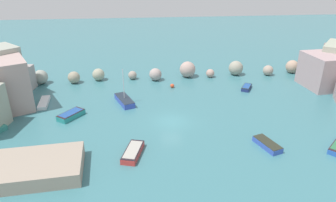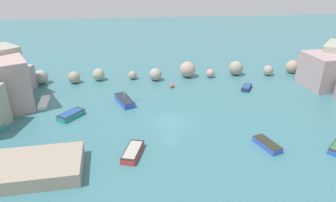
{
  "view_description": "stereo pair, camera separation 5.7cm",
  "coord_description": "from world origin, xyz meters",
  "px_view_note": "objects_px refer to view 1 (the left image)",
  "views": [
    {
      "loc": [
        -4.01,
        -33.05,
        17.66
      ],
      "look_at": [
        0.0,
        3.9,
        1.0
      ],
      "focal_mm": 32.8,
      "sensor_mm": 36.0,
      "label": 1
    },
    {
      "loc": [
        -3.95,
        -33.06,
        17.66
      ],
      "look_at": [
        0.0,
        3.9,
        1.0
      ],
      "focal_mm": 32.8,
      "sensor_mm": 36.0,
      "label": 2
    }
  ],
  "objects_px": {
    "moored_boat_6": "(267,144)",
    "moored_boat_2": "(133,152)",
    "moored_boat_4": "(247,87)",
    "moored_boat_7": "(44,103)",
    "moored_boat_1": "(71,115)",
    "stone_dock": "(33,168)",
    "channel_buoy": "(172,86)",
    "moored_boat_0": "(125,100)"
  },
  "relations": [
    {
      "from": "moored_boat_1",
      "to": "moored_boat_4",
      "type": "relative_size",
      "value": 1.27
    },
    {
      "from": "moored_boat_1",
      "to": "moored_boat_2",
      "type": "height_order",
      "value": "moored_boat_1"
    },
    {
      "from": "moored_boat_6",
      "to": "moored_boat_7",
      "type": "bearing_deg",
      "value": 44.64
    },
    {
      "from": "channel_buoy",
      "to": "moored_boat_6",
      "type": "relative_size",
      "value": 0.18
    },
    {
      "from": "moored_boat_6",
      "to": "moored_boat_4",
      "type": "bearing_deg",
      "value": -29.74
    },
    {
      "from": "stone_dock",
      "to": "moored_boat_4",
      "type": "distance_m",
      "value": 32.15
    },
    {
      "from": "stone_dock",
      "to": "moored_boat_4",
      "type": "relative_size",
      "value": 3.07
    },
    {
      "from": "moored_boat_4",
      "to": "moored_boat_7",
      "type": "distance_m",
      "value": 29.67
    },
    {
      "from": "moored_boat_0",
      "to": "moored_boat_4",
      "type": "xyz_separation_m",
      "value": [
        18.58,
        3.17,
        -0.11
      ]
    },
    {
      "from": "moored_boat_6",
      "to": "moored_boat_7",
      "type": "distance_m",
      "value": 29.53
    },
    {
      "from": "stone_dock",
      "to": "moored_boat_4",
      "type": "height_order",
      "value": "stone_dock"
    },
    {
      "from": "moored_boat_2",
      "to": "moored_boat_6",
      "type": "height_order",
      "value": "moored_boat_2"
    },
    {
      "from": "moored_boat_1",
      "to": "stone_dock",
      "type": "bearing_deg",
      "value": 30.87
    },
    {
      "from": "moored_boat_0",
      "to": "moored_boat_7",
      "type": "xyz_separation_m",
      "value": [
        -11.0,
        0.77,
        -0.16
      ]
    },
    {
      "from": "moored_boat_4",
      "to": "moored_boat_0",
      "type": "bearing_deg",
      "value": -49.3
    },
    {
      "from": "moored_boat_6",
      "to": "moored_boat_2",
      "type": "bearing_deg",
      "value": 71.92
    },
    {
      "from": "moored_boat_4",
      "to": "moored_boat_7",
      "type": "relative_size",
      "value": 0.69
    },
    {
      "from": "moored_boat_2",
      "to": "moored_boat_4",
      "type": "bearing_deg",
      "value": -31.26
    },
    {
      "from": "moored_boat_4",
      "to": "moored_boat_6",
      "type": "relative_size",
      "value": 0.8
    },
    {
      "from": "moored_boat_1",
      "to": "moored_boat_6",
      "type": "bearing_deg",
      "value": 104.89
    },
    {
      "from": "stone_dock",
      "to": "moored_boat_1",
      "type": "xyz_separation_m",
      "value": [
        1.38,
        11.29,
        -0.31
      ]
    },
    {
      "from": "channel_buoy",
      "to": "moored_boat_1",
      "type": "height_order",
      "value": "moored_boat_1"
    },
    {
      "from": "moored_boat_1",
      "to": "moored_boat_4",
      "type": "bearing_deg",
      "value": 143.07
    },
    {
      "from": "moored_boat_4",
      "to": "channel_buoy",
      "type": "bearing_deg",
      "value": -68.34
    },
    {
      "from": "moored_boat_4",
      "to": "moored_boat_1",
      "type": "bearing_deg",
      "value": -43.72
    },
    {
      "from": "stone_dock",
      "to": "moored_boat_1",
      "type": "height_order",
      "value": "stone_dock"
    },
    {
      "from": "channel_buoy",
      "to": "moored_boat_6",
      "type": "distance_m",
      "value": 19.59
    },
    {
      "from": "stone_dock",
      "to": "moored_boat_7",
      "type": "distance_m",
      "value": 16.05
    },
    {
      "from": "moored_boat_6",
      "to": "moored_boat_7",
      "type": "relative_size",
      "value": 0.85
    },
    {
      "from": "moored_boat_2",
      "to": "moored_boat_6",
      "type": "bearing_deg",
      "value": -74.01
    },
    {
      "from": "moored_boat_6",
      "to": "moored_boat_1",
      "type": "bearing_deg",
      "value": 49.28
    },
    {
      "from": "channel_buoy",
      "to": "moored_boat_2",
      "type": "distance_m",
      "value": 18.89
    },
    {
      "from": "stone_dock",
      "to": "moored_boat_6",
      "type": "xyz_separation_m",
      "value": [
        23.13,
        2.09,
        -0.37
      ]
    },
    {
      "from": "moored_boat_1",
      "to": "moored_boat_4",
      "type": "xyz_separation_m",
      "value": [
        25.16,
        6.86,
        -0.07
      ]
    },
    {
      "from": "stone_dock",
      "to": "moored_boat_0",
      "type": "distance_m",
      "value": 16.97
    },
    {
      "from": "channel_buoy",
      "to": "moored_boat_0",
      "type": "height_order",
      "value": "moored_boat_0"
    },
    {
      "from": "moored_boat_2",
      "to": "moored_boat_4",
      "type": "relative_size",
      "value": 1.42
    },
    {
      "from": "channel_buoy",
      "to": "moored_boat_7",
      "type": "xyz_separation_m",
      "value": [
        -18.27,
        -4.26,
        -0.08
      ]
    },
    {
      "from": "moored_boat_0",
      "to": "moored_boat_2",
      "type": "height_order",
      "value": "moored_boat_0"
    },
    {
      "from": "channel_buoy",
      "to": "moored_boat_2",
      "type": "bearing_deg",
      "value": -109.05
    },
    {
      "from": "channel_buoy",
      "to": "moored_boat_4",
      "type": "xyz_separation_m",
      "value": [
        11.31,
        -1.86,
        -0.02
      ]
    },
    {
      "from": "channel_buoy",
      "to": "moored_boat_7",
      "type": "bearing_deg",
      "value": -166.87
    }
  ]
}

